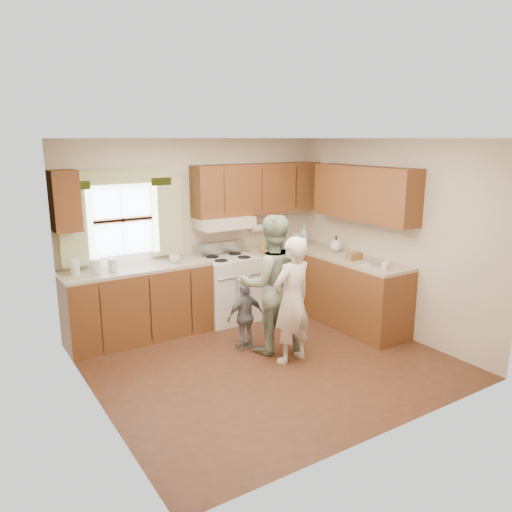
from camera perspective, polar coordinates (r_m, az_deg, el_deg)
room at (r=5.46m, az=1.38°, el=0.07°), size 3.80×3.80×3.80m
kitchen_fixtures at (r=6.76m, az=0.56°, el=-0.92°), size 3.80×2.25×2.15m
stove at (r=7.00m, az=-3.19°, el=-3.59°), size 0.76×0.67×1.07m
woman_left at (r=5.63m, az=4.14°, el=-5.08°), size 0.58×0.42×1.46m
woman_right at (r=5.87m, az=1.77°, el=-3.26°), size 0.95×0.83×1.65m
child at (r=6.05m, az=-1.22°, el=-6.87°), size 0.49×0.21×0.82m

